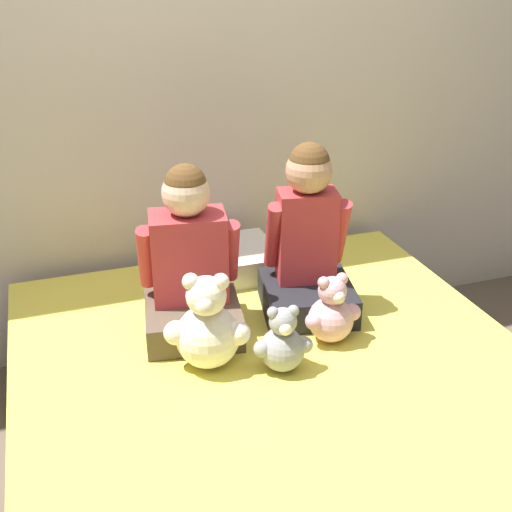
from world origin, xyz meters
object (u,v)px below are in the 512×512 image
(teddy_bear_held_by_right_child, at_px, (331,313))
(child_on_left, at_px, (190,266))
(teddy_bear_between_children, at_px, (283,343))
(pillow_at_headboard, at_px, (222,262))
(bed, at_px, (287,431))
(teddy_bear_held_by_left_child, at_px, (207,328))
(child_on_right, at_px, (307,245))

(teddy_bear_held_by_right_child, bearing_deg, child_on_left, 145.78)
(teddy_bear_held_by_right_child, distance_m, teddy_bear_between_children, 0.24)
(pillow_at_headboard, bearing_deg, bed, -90.00)
(teddy_bear_held_by_left_child, height_order, teddy_bear_held_by_right_child, teddy_bear_held_by_left_child)
(bed, xyz_separation_m, pillow_at_headboard, (0.00, 0.75, 0.27))
(bed, height_order, teddy_bear_held_by_left_child, teddy_bear_held_by_left_child)
(teddy_bear_held_by_left_child, height_order, teddy_bear_between_children, teddy_bear_held_by_left_child)
(child_on_right, bearing_deg, child_on_left, -168.91)
(bed, bearing_deg, child_on_left, 118.02)
(child_on_right, height_order, teddy_bear_held_by_left_child, child_on_right)
(bed, distance_m, pillow_at_headboard, 0.80)
(child_on_left, relative_size, pillow_at_headboard, 1.34)
(bed, height_order, child_on_right, child_on_right)
(child_on_left, xyz_separation_m, pillow_at_headboard, (0.21, 0.36, -0.18))
(child_on_right, height_order, teddy_bear_held_by_right_child, child_on_right)
(bed, xyz_separation_m, teddy_bear_held_by_right_child, (0.22, 0.16, 0.31))
(child_on_left, distance_m, teddy_bear_held_by_right_child, 0.50)
(teddy_bear_held_by_right_child, xyz_separation_m, pillow_at_headboard, (-0.22, 0.59, -0.05))
(pillow_at_headboard, bearing_deg, child_on_left, -120.53)
(bed, distance_m, teddy_bear_between_children, 0.31)
(child_on_right, relative_size, teddy_bear_held_by_right_child, 2.53)
(child_on_right, xyz_separation_m, teddy_bear_held_by_left_child, (-0.44, -0.24, -0.12))
(bed, xyz_separation_m, teddy_bear_between_children, (-0.00, 0.05, 0.31))
(teddy_bear_held_by_left_child, height_order, pillow_at_headboard, teddy_bear_held_by_left_child)
(child_on_right, xyz_separation_m, pillow_at_headboard, (-0.22, 0.36, -0.20))
(bed, xyz_separation_m, teddy_bear_held_by_left_child, (-0.22, 0.15, 0.35))
(child_on_right, bearing_deg, pillow_at_headboard, 133.06)
(teddy_bear_held_by_left_child, xyz_separation_m, pillow_at_headboard, (0.22, 0.60, -0.08))
(bed, bearing_deg, teddy_bear_held_by_right_child, 36.35)
(bed, xyz_separation_m, child_on_left, (-0.21, 0.39, 0.45))
(child_on_left, height_order, teddy_bear_held_by_left_child, child_on_left)
(teddy_bear_between_children, relative_size, pillow_at_headboard, 0.51)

